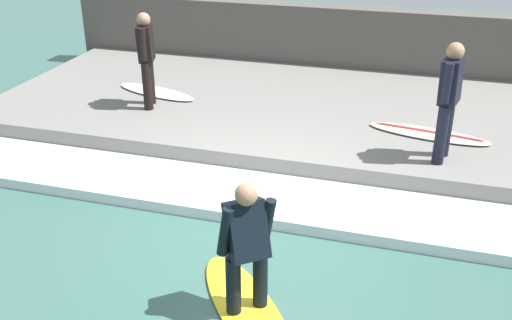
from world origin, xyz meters
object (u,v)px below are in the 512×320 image
Objects in this scene: surfer_waiting_near at (146,55)px; surfer_waiting_far at (449,96)px; surfboard_riding at (247,309)px; surfboard_waiting_near at (156,92)px; surfboard_waiting_far at (429,133)px; surfer_riding at (247,242)px.

surfer_waiting_far reaches higher than surfer_waiting_near.
surfer_waiting_near is (4.03, 2.92, 1.20)m from surfboard_riding.
surfboard_riding is 5.59m from surfboard_waiting_near.
surfboard_riding is at bearing -144.07° from surfer_waiting_near.
surfer_waiting_near is 0.85× the size of surfboard_waiting_far.
surfer_waiting_near is at bearing 35.93° from surfboard_riding.
surfboard_waiting_near is at bearing 16.24° from surfer_waiting_near.
surfer_waiting_far is (3.29, -1.70, 1.23)m from surfboard_riding.
surfer_riding reaches higher than surfboard_waiting_near.
surfer_riding is 0.85× the size of surfer_waiting_far.
surfer_riding is (0.00, 0.00, 0.78)m from surfboard_riding.
surfer_riding is at bearing 152.76° from surfer_waiting_far.
surfer_riding is 5.59m from surfboard_waiting_near.
surfboard_riding is 1.35× the size of surfer_riding.
surfer_waiting_far is at bearing -105.66° from surfboard_waiting_near.
surfboard_riding is at bearing 152.76° from surfer_waiting_far.
surfer_riding is at bearing 159.50° from surfboard_waiting_far.
surfboard_riding is 1.14× the size of surfer_waiting_far.
surfer_waiting_far is (-1.34, -4.79, 0.87)m from surfboard_waiting_near.
surfer_waiting_far is at bearing -99.09° from surfer_waiting_near.
surfboard_waiting_near is 0.93× the size of surfboard_waiting_far.
surfer_waiting_near is at bearing 80.91° from surfer_waiting_far.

